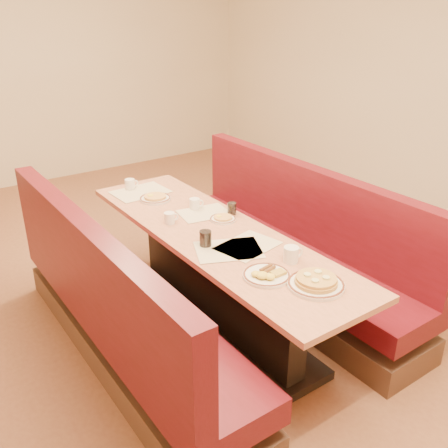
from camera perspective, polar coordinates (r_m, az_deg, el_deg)
ground at (r=3.79m, az=-1.04°, el=-11.21°), size 8.00×8.00×0.00m
room_envelope at (r=3.10m, az=-1.31°, el=19.31°), size 6.04×8.04×2.82m
diner_table at (r=3.59m, az=-1.08°, el=-6.33°), size 0.70×2.50×0.75m
booth_left at (r=3.30m, az=-11.80°, el=-10.12°), size 0.55×2.50×1.05m
booth_right at (r=4.00m, az=7.64°, el=-3.36°), size 0.55×2.50×1.05m
placemat_near_left at (r=3.16m, az=0.50°, el=-2.95°), size 0.50×0.45×0.00m
placemat_near_right at (r=3.21m, az=2.71°, el=-2.48°), size 0.44×0.36×0.00m
placemat_far_left at (r=4.17m, az=-9.53°, el=3.64°), size 0.45×0.34×0.00m
placemat_far_right at (r=3.70m, az=-2.29°, el=1.28°), size 0.40×0.33×0.00m
pancake_plate at (r=2.81m, az=10.47°, el=-6.60°), size 0.32×0.32×0.07m
eggs_plate at (r=2.86m, az=4.88°, el=-5.81°), size 0.27×0.27×0.06m
extra_plate_mid at (r=3.58m, az=-0.13°, el=0.64°), size 0.19×0.19×0.04m
extra_plate_far at (r=3.99m, az=-7.88°, el=2.96°), size 0.25×0.25×0.05m
coffee_mug_a at (r=3.03m, az=7.74°, el=-3.43°), size 0.13×0.09×0.10m
coffee_mug_b at (r=3.55m, az=-6.21°, el=0.72°), size 0.11×0.07×0.08m
coffee_mug_c at (r=3.77m, az=-3.33°, el=2.34°), size 0.11×0.08×0.08m
coffee_mug_d at (r=4.24m, az=-10.66°, el=4.50°), size 0.12×0.08×0.09m
soda_tumbler_near at (r=3.19m, az=-2.13°, el=-1.69°), size 0.08×0.08×0.11m
soda_tumbler_mid at (r=3.67m, az=0.91°, el=1.78°), size 0.07×0.07×0.09m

